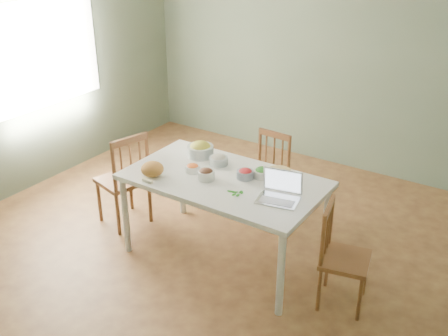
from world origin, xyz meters
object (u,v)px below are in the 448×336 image
Objects in this scene: chair_left at (122,178)px; laptop at (278,188)px; bowl_squash at (200,149)px; bread_boule at (152,169)px; chair_right at (346,257)px; chair_far at (264,179)px; dining_table at (224,218)px.

laptop reaches higher than chair_left.
bread_boule is at bearing -100.80° from bowl_squash.
bread_boule reaches higher than chair_right.
bowl_squash reaches higher than chair_far.
bowl_squash is at bearing 79.20° from bread_boule.
laptop reaches higher than chair_far.
chair_far is at bearing 140.07° from chair_left.
bowl_squash is (0.11, 0.57, 0.01)m from bread_boule.
chair_left is at bearing -157.57° from bowl_squash.
bread_boule is (0.65, -0.26, 0.38)m from chair_left.
bowl_squash is at bearing 148.63° from laptop.
laptop is (0.62, -0.90, 0.47)m from chair_far.
chair_far is 0.92× the size of chair_left.
dining_table is 5.27× the size of laptop.
bread_boule is at bearing -111.54° from chair_far.
chair_right is at bearing -29.85° from chair_far.
chair_far is 4.60× the size of bread_boule.
laptop is at bearing 102.71° from chair_left.
chair_right is (2.38, 0.03, -0.06)m from chair_left.
bread_boule is 0.59m from bowl_squash.
chair_far is 1.44m from chair_left.
chair_right is 1.81m from bread_boule.
chair_far reaches higher than chair_right.
bowl_squash is at bearing 67.56° from chair_right.
chair_left is 2.38m from chair_right.
bowl_squash is (0.76, 0.31, 0.39)m from chair_left.
dining_table is at bearing 158.38° from laptop.
chair_left is at bearing -177.87° from dining_table.
chair_left is 0.80m from bread_boule.
chair_left is at bearing 166.45° from laptop.
chair_right is 0.77m from laptop.
laptop reaches higher than dining_table.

